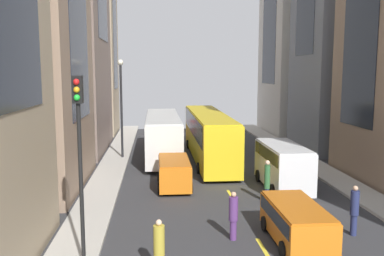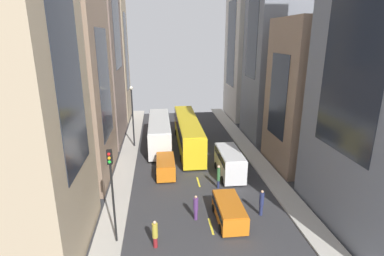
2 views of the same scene
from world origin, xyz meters
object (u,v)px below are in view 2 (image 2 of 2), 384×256
at_px(streetcar_yellow, 188,130).
at_px(traffic_light_near_corner, 112,180).
at_px(car_red_2, 160,117).
at_px(pedestrian_crossing_near, 155,233).
at_px(pedestrian_waiting_curb, 262,202).
at_px(delivery_van_white, 230,161).
at_px(car_orange_1, 229,210).
at_px(car_orange_0, 166,165).
at_px(pedestrian_walking_far, 218,176).
at_px(pedestrian_crossing_mid, 196,207).
at_px(city_bus_white, 159,130).

relative_size(streetcar_yellow, traffic_light_near_corner, 2.30).
bearing_deg(car_red_2, pedestrian_crossing_near, -91.24).
bearing_deg(pedestrian_waiting_curb, car_red_2, -139.45).
xyz_separation_m(delivery_van_white, traffic_light_near_corner, (-9.84, -9.23, 3.11)).
bearing_deg(pedestrian_waiting_curb, traffic_light_near_corner, -53.50).
bearing_deg(streetcar_yellow, traffic_light_near_corner, -110.25).
height_order(streetcar_yellow, pedestrian_waiting_curb, streetcar_yellow).
bearing_deg(car_red_2, streetcar_yellow, -73.93).
bearing_deg(delivery_van_white, car_orange_1, -103.26).
bearing_deg(car_orange_0, pedestrian_walking_far, -35.50).
relative_size(delivery_van_white, traffic_light_near_corner, 0.82).
distance_m(streetcar_yellow, car_red_2, 12.09).
xyz_separation_m(delivery_van_white, car_orange_0, (-6.28, 0.86, -0.53)).
distance_m(pedestrian_crossing_mid, pedestrian_walking_far, 5.36).
height_order(car_orange_1, pedestrian_waiting_curb, pedestrian_waiting_curb).
bearing_deg(delivery_van_white, pedestrian_walking_far, -122.82).
xyz_separation_m(city_bus_white, car_orange_1, (4.99, -17.21, -1.09)).
relative_size(streetcar_yellow, pedestrian_crossing_mid, 7.48).
relative_size(car_orange_0, car_orange_1, 0.99).
distance_m(delivery_van_white, car_orange_1, 7.84).
bearing_deg(delivery_van_white, traffic_light_near_corner, -136.83).
height_order(delivery_van_white, car_orange_1, delivery_van_white).
bearing_deg(pedestrian_crossing_mid, pedestrian_waiting_curb, 144.87).
bearing_deg(car_orange_1, pedestrian_crossing_near, -156.85).
bearing_deg(car_orange_1, traffic_light_near_corner, -168.61).
xyz_separation_m(car_orange_0, pedestrian_crossing_mid, (2.04, -8.00, 0.07)).
bearing_deg(streetcar_yellow, car_red_2, 106.07).
distance_m(car_orange_0, pedestrian_waiting_curb, 10.69).
height_order(pedestrian_crossing_near, pedestrian_crossing_mid, pedestrian_crossing_mid).
relative_size(car_red_2, traffic_light_near_corner, 0.73).
bearing_deg(car_orange_1, pedestrian_waiting_curb, 10.69).
distance_m(streetcar_yellow, car_orange_1, 16.31).
height_order(delivery_van_white, pedestrian_crossing_mid, delivery_van_white).
xyz_separation_m(car_orange_0, pedestrian_crossing_near, (-0.98, -10.81, 0.05)).
height_order(streetcar_yellow, pedestrian_walking_far, streetcar_yellow).
xyz_separation_m(pedestrian_waiting_curb, traffic_light_near_corner, (-10.68, -2.12, 3.49)).
bearing_deg(city_bus_white, pedestrian_crossing_near, -91.37).
xyz_separation_m(car_red_2, traffic_light_near_corner, (-3.24, -29.38, 3.73)).
relative_size(car_red_2, pedestrian_crossing_near, 2.40).
bearing_deg(delivery_van_white, pedestrian_crossing_near, -126.10).
xyz_separation_m(pedestrian_crossing_near, pedestrian_walking_far, (5.66, 7.47, 0.18)).
height_order(pedestrian_walking_far, traffic_light_near_corner, traffic_light_near_corner).
height_order(city_bus_white, pedestrian_crossing_mid, city_bus_white).
xyz_separation_m(pedestrian_walking_far, traffic_light_near_corner, (-8.25, -6.76, 3.41)).
xyz_separation_m(city_bus_white, pedestrian_crossing_mid, (2.54, -16.74, -0.95)).
height_order(city_bus_white, traffic_light_near_corner, traffic_light_near_corner).
xyz_separation_m(streetcar_yellow, pedestrian_crossing_near, (-3.98, -18.53, -1.09)).
bearing_deg(traffic_light_near_corner, city_bus_white, 80.77).
height_order(car_red_2, pedestrian_crossing_mid, pedestrian_crossing_mid).
distance_m(city_bus_white, car_red_2, 10.61).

